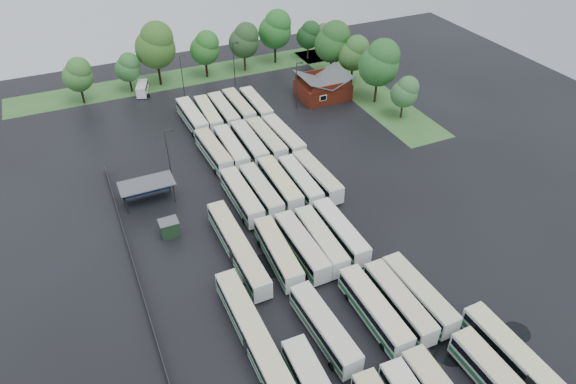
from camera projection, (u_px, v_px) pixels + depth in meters
name	position (u px, v px, depth m)	size (l,w,h in m)	color
ground	(311.00, 258.00, 69.58)	(160.00, 160.00, 0.00)	black
brick_building	(323.00, 89.00, 107.65)	(10.07, 8.60, 5.39)	maroon
wash_shed	(146.00, 185.00, 78.17)	(8.20, 4.20, 3.58)	#2D2D30
utility_hut	(169.00, 228.00, 72.62)	(2.70, 2.20, 2.62)	#153219
grass_strip_north	(193.00, 76.00, 117.56)	(80.00, 10.00, 0.01)	#37682B
grass_strip_east	(363.00, 89.00, 112.10)	(10.00, 50.00, 0.01)	#37682B
west_fence	(134.00, 265.00, 67.70)	(0.10, 50.00, 1.20)	#2D2D30
bus_r0c4	(499.00, 383.00, 52.36)	(2.90, 12.37, 3.43)	silver
bus_r1c0	(324.00, 328.00, 57.95)	(3.16, 12.30, 3.39)	silver
bus_r1c2	(374.00, 310.00, 59.98)	(2.67, 12.48, 3.47)	silver
bus_r1c3	(399.00, 302.00, 61.02)	(2.58, 12.07, 3.36)	silver
bus_r1c4	(418.00, 294.00, 62.05)	(2.97, 12.18, 3.37)	silver
bus_r2c0	(278.00, 252.00, 67.81)	(3.18, 12.37, 3.41)	silver
bus_r2c1	(302.00, 246.00, 68.81)	(2.77, 12.34, 3.43)	silver
bus_r2c2	(321.00, 240.00, 69.74)	(2.91, 12.32, 3.41)	silver
bus_r2c3	(340.00, 232.00, 71.17)	(2.63, 12.28, 3.42)	silver
bus_r3c0	(242.00, 196.00, 77.61)	(2.74, 12.49, 3.47)	silver
bus_r3c1	(261.00, 191.00, 78.79)	(2.78, 12.23, 3.39)	silver
bus_r3c2	(280.00, 184.00, 80.14)	(2.80, 12.57, 3.49)	silver
bus_r3c3	(300.00, 182.00, 80.83)	(2.71, 12.06, 3.35)	silver
bus_r3c4	(317.00, 176.00, 81.85)	(3.10, 12.49, 3.45)	silver
bus_r4c0	(214.00, 151.00, 87.89)	(3.15, 12.37, 3.41)	silver
bus_r4c1	(231.00, 148.00, 88.65)	(2.77, 12.38, 3.44)	silver
bus_r4c2	(249.00, 144.00, 89.83)	(2.79, 12.64, 3.51)	silver
bus_r4c3	(266.00, 140.00, 90.86)	(3.02, 12.60, 3.49)	silver
bus_r4c4	(283.00, 137.00, 91.68)	(3.22, 12.68, 3.50)	silver
bus_r5c0	(192.00, 117.00, 97.67)	(3.04, 12.51, 3.46)	silver
bus_r5c1	(208.00, 115.00, 98.62)	(2.87, 12.08, 3.34)	silver
bus_r5c2	(224.00, 111.00, 99.58)	(2.65, 12.30, 3.42)	silver
bus_r5c3	(239.00, 107.00, 101.08)	(2.79, 12.27, 3.40)	silver
bus_r5c4	(256.00, 105.00, 101.70)	(2.60, 12.13, 3.38)	silver
artic_bus_west_b	(238.00, 247.00, 68.62)	(2.76, 18.05, 3.34)	silver
artic_bus_west_c	(253.00, 333.00, 57.30)	(2.77, 18.28, 3.39)	silver
artic_bus_east	(532.00, 375.00, 53.07)	(3.10, 18.36, 3.40)	silver
minibus	(142.00, 88.00, 109.19)	(3.51, 5.74, 2.36)	white
tree_north_0	(78.00, 74.00, 102.75)	(5.98, 5.98, 9.91)	black
tree_north_1	(128.00, 67.00, 107.54)	(5.28, 5.28, 8.74)	black
tree_north_2	(156.00, 45.00, 108.26)	(8.53, 8.53, 14.12)	black
tree_north_3	(205.00, 48.00, 112.96)	(6.46, 6.46, 10.70)	black
tree_north_4	(245.00, 40.00, 115.50)	(6.83, 6.83, 11.31)	#362515
tree_north_5	(276.00, 29.00, 118.78)	(7.68, 7.68, 12.73)	black
tree_north_6	(309.00, 35.00, 121.92)	(5.65, 5.65, 9.36)	#36251A
tree_east_0	(405.00, 92.00, 98.17)	(5.26, 5.26, 8.71)	black
tree_east_1	(380.00, 62.00, 101.84)	(8.12, 8.12, 13.45)	#2F2012
tree_east_2	(354.00, 53.00, 110.21)	(6.55, 6.55, 10.86)	black
tree_east_3	(333.00, 41.00, 112.06)	(7.80, 7.80, 12.91)	black
tree_east_4	(323.00, 36.00, 122.30)	(5.28, 5.27, 8.72)	black
lamp_post_ne	(297.00, 82.00, 101.45)	(1.49, 0.29, 9.69)	#2D2D30
lamp_post_nw	(169.00, 155.00, 79.23)	(1.60, 0.31, 10.41)	#2D2D30
lamp_post_back_w	(183.00, 74.00, 105.00)	(1.45, 0.28, 9.43)	#2D2D30
lamp_post_back_e	(234.00, 61.00, 109.92)	(1.50, 0.29, 9.74)	#2D2D30
puddle_0	(408.00, 383.00, 54.39)	(6.04, 6.04, 0.01)	black
puddle_1	(449.00, 351.00, 57.71)	(4.30, 4.30, 0.01)	black
puddle_2	(268.00, 266.00, 68.47)	(4.90, 4.90, 0.01)	black
puddle_3	(340.00, 267.00, 68.20)	(4.73, 4.73, 0.01)	black
puddle_4	(517.00, 332.00, 59.76)	(3.09, 3.09, 0.01)	black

